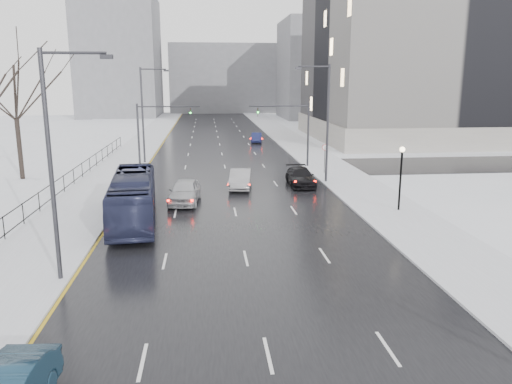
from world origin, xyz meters
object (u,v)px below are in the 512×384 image
object	(u,v)px
streetlight_r_mid	(325,118)
no_uturn_sign	(325,150)
sedan_right_far	(301,177)
tree_park_e	(23,180)
lamppost_r_mid	(401,169)
sedan_right_near	(240,179)
streetlight_l_near	(55,156)
bus	(133,198)
streetlight_l_far	(145,110)
mast_signal_right	(298,127)
sedan_right_distant	(257,138)
sedan_center_near	(185,191)
mast_signal_left	(149,128)

from	to	relation	value
streetlight_r_mid	no_uturn_sign	distance (m)	5.30
sedan_right_far	tree_park_e	bearing A→B (deg)	168.71
tree_park_e	streetlight_r_mid	xyz separation A→B (m)	(26.37, -4.00, 5.62)
lamppost_r_mid	sedan_right_near	distance (m)	13.36
streetlight_l_near	bus	world-z (taller)	streetlight_l_near
streetlight_l_far	streetlight_l_near	bearing A→B (deg)	-90.00
streetlight_r_mid	lamppost_r_mid	distance (m)	10.73
streetlight_r_mid	mast_signal_right	world-z (taller)	streetlight_r_mid
streetlight_l_far	sedan_right_distant	xyz separation A→B (m)	(13.46, 16.88, -4.90)
sedan_right_near	sedan_right_far	world-z (taller)	sedan_right_near
lamppost_r_mid	bus	bearing A→B (deg)	-177.63
streetlight_l_far	sedan_right_far	distance (m)	19.77
lamppost_r_mid	no_uturn_sign	distance (m)	14.13
streetlight_r_mid	streetlight_l_near	bearing A→B (deg)	-129.24
mast_signal_right	no_uturn_sign	xyz separation A→B (m)	(1.87, -4.00, -1.81)
streetlight_l_near	sedan_center_near	bearing A→B (deg)	71.23
mast_signal_left	streetlight_l_far	bearing A→B (deg)	101.87
sedan_center_near	sedan_right_distant	xyz separation A→B (m)	(8.75, 35.01, -0.18)
sedan_center_near	sedan_right_distant	bearing A→B (deg)	81.43
sedan_right_distant	sedan_center_near	bearing A→B (deg)	-97.01
streetlight_r_mid	bus	size ratio (longest dim) A/B	0.92
mast_signal_left	sedan_right_near	distance (m)	13.00
bus	sedan_right_far	distance (m)	15.85
sedan_center_near	sedan_right_far	xyz separation A→B (m)	(9.45, 5.21, -0.12)
streetlight_r_mid	bus	distance (m)	18.57
mast_signal_left	no_uturn_sign	bearing A→B (deg)	-13.60
tree_park_e	sedan_right_distant	world-z (taller)	tree_park_e
streetlight_l_far	sedan_center_near	size ratio (longest dim) A/B	1.99
lamppost_r_mid	streetlight_r_mid	bearing A→B (deg)	105.82
no_uturn_sign	bus	bearing A→B (deg)	-136.73
sedan_right_far	streetlight_l_near	bearing A→B (deg)	-126.38
lamppost_r_mid	no_uturn_sign	bearing A→B (deg)	97.33
sedan_right_near	sedan_right_distant	size ratio (longest dim) A/B	1.16
streetlight_l_far	no_uturn_sign	size ratio (longest dim) A/B	3.70
streetlight_l_near	streetlight_r_mid	bearing A→B (deg)	50.76
mast_signal_right	sedan_center_near	size ratio (longest dim) A/B	1.30
streetlight_l_far	mast_signal_right	bearing A→B (deg)	-14.48
streetlight_l_near	mast_signal_left	xyz separation A→B (m)	(0.84, 28.00, -1.51)
sedan_right_far	streetlight_r_mid	bearing A→B (deg)	23.00
mast_signal_right	no_uturn_sign	size ratio (longest dim) A/B	2.41
sedan_right_distant	mast_signal_left	bearing A→B (deg)	-114.13
streetlight_l_far	lamppost_r_mid	size ratio (longest dim) A/B	2.34
sedan_right_far	sedan_right_distant	xyz separation A→B (m)	(-0.70, 29.79, -0.05)
sedan_center_near	streetlight_r_mid	bearing A→B (deg)	33.27
sedan_center_near	sedan_right_far	bearing A→B (deg)	34.36
streetlight_r_mid	mast_signal_right	distance (m)	8.18
mast_signal_left	sedan_right_distant	world-z (taller)	mast_signal_left
sedan_right_near	lamppost_r_mid	bearing A→B (deg)	-32.53
streetlight_l_far	mast_signal_left	world-z (taller)	streetlight_l_far
tree_park_e	streetlight_r_mid	size ratio (longest dim) A/B	1.35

